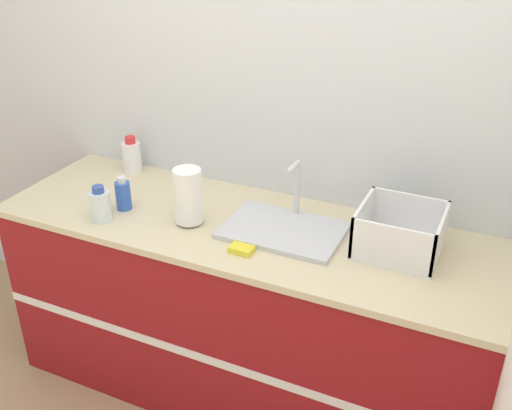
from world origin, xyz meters
name	(u,v)px	position (x,y,z in m)	size (l,w,h in m)	color
wall_back	(280,103)	(0.00, 0.69, 1.30)	(4.49, 0.06, 2.60)	silver
counter_cabinet	(245,311)	(0.00, 0.33, 0.44)	(2.11, 0.68, 0.89)	maroon
sink	(284,227)	(0.17, 0.34, 0.91)	(0.47, 0.33, 0.26)	silver
paper_towel_roll	(188,196)	(-0.21, 0.25, 1.01)	(0.11, 0.11, 0.24)	#4C4C51
dish_rack	(399,236)	(0.62, 0.39, 0.96)	(0.30, 0.29, 0.18)	white
bottle_blue	(123,195)	(-0.53, 0.24, 0.95)	(0.07, 0.07, 0.15)	#2D56B7
bottle_clear	(100,205)	(-0.56, 0.12, 0.95)	(0.09, 0.09, 0.15)	silver
bottle_white_spray	(132,156)	(-0.72, 0.57, 0.97)	(0.09, 0.09, 0.18)	white
sponge	(241,249)	(0.08, 0.13, 0.90)	(0.09, 0.06, 0.02)	yellow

